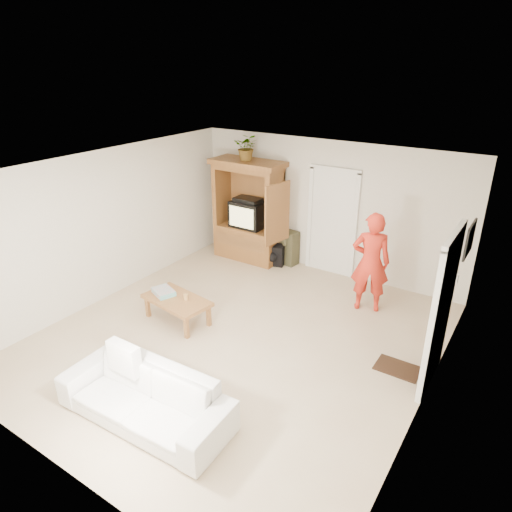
{
  "coord_description": "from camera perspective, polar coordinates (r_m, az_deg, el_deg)",
  "views": [
    {
      "loc": [
        3.48,
        -4.81,
        3.99
      ],
      "look_at": [
        -0.06,
        0.6,
        1.15
      ],
      "focal_mm": 32.0,
      "sensor_mm": 36.0,
      "label": 1
    }
  ],
  "objects": [
    {
      "name": "floor",
      "position": [
        7.15,
        -2.28,
        -10.2
      ],
      "size": [
        6.0,
        6.0,
        0.0
      ],
      "primitive_type": "plane",
      "color": "tan",
      "rests_on": "ground"
    },
    {
      "name": "ceiling",
      "position": [
        6.1,
        -2.68,
        10.52
      ],
      "size": [
        6.0,
        6.0,
        0.0
      ],
      "primitive_type": "plane",
      "rotation": [
        3.14,
        0.0,
        0.0
      ],
      "color": "white",
      "rests_on": "floor"
    },
    {
      "name": "wall_back",
      "position": [
        8.97,
        8.79,
        5.96
      ],
      "size": [
        5.5,
        0.0,
        5.5
      ],
      "primitive_type": "plane",
      "rotation": [
        1.57,
        0.0,
        0.0
      ],
      "color": "silver",
      "rests_on": "floor"
    },
    {
      "name": "wall_front",
      "position": [
        4.76,
        -24.53,
        -13.18
      ],
      "size": [
        5.5,
        0.0,
        5.5
      ],
      "primitive_type": "plane",
      "rotation": [
        -1.57,
        0.0,
        0.0
      ],
      "color": "silver",
      "rests_on": "floor"
    },
    {
      "name": "wall_left",
      "position": [
        8.32,
        -18.11,
        3.64
      ],
      "size": [
        0.0,
        6.0,
        6.0
      ],
      "primitive_type": "plane",
      "rotation": [
        1.57,
        0.0,
        1.57
      ],
      "color": "silver",
      "rests_on": "floor"
    },
    {
      "name": "wall_right",
      "position": [
        5.56,
        21.48,
        -7.04
      ],
      "size": [
        0.0,
        6.0,
        6.0
      ],
      "primitive_type": "plane",
      "rotation": [
        1.57,
        0.0,
        -1.57
      ],
      "color": "silver",
      "rests_on": "floor"
    },
    {
      "name": "armoire",
      "position": [
        9.54,
        -0.85,
        4.85
      ],
      "size": [
        1.82,
        1.14,
        2.1
      ],
      "color": "#98602F",
      "rests_on": "floor"
    },
    {
      "name": "door_back",
      "position": [
        8.97,
        9.47,
        4.04
      ],
      "size": [
        0.85,
        0.05,
        2.04
      ],
      "primitive_type": "cube",
      "color": "white",
      "rests_on": "floor"
    },
    {
      "name": "doorway_right",
      "position": [
        6.22,
        22.15,
        -6.75
      ],
      "size": [
        0.05,
        0.9,
        2.04
      ],
      "primitive_type": "cube",
      "color": "black",
      "rests_on": "floor"
    },
    {
      "name": "framed_picture",
      "position": [
        7.16,
        25.17,
        1.89
      ],
      "size": [
        0.03,
        0.6,
        0.48
      ],
      "primitive_type": "cube",
      "color": "black",
      "rests_on": "wall_right"
    },
    {
      "name": "doormat",
      "position": [
        6.82,
        17.29,
        -13.25
      ],
      "size": [
        0.6,
        0.4,
        0.02
      ],
      "primitive_type": "cube",
      "color": "#382316",
      "rests_on": "floor"
    },
    {
      "name": "plant",
      "position": [
        9.16,
        -1.15,
        13.45
      ],
      "size": [
        0.59,
        0.56,
        0.52
      ],
      "primitive_type": "imported",
      "rotation": [
        0.0,
        0.0,
        0.4
      ],
      "color": "#4C7238",
      "rests_on": "armoire"
    },
    {
      "name": "man",
      "position": [
        7.77,
        14.12,
        -0.77
      ],
      "size": [
        0.74,
        0.61,
        1.73
      ],
      "primitive_type": "imported",
      "rotation": [
        0.0,
        0.0,
        3.51
      ],
      "color": "red",
      "rests_on": "floor"
    },
    {
      "name": "sofa",
      "position": [
        5.76,
        -13.75,
        -16.75
      ],
      "size": [
        2.18,
        0.92,
        0.63
      ],
      "primitive_type": "imported",
      "rotation": [
        0.0,
        0.0,
        0.04
      ],
      "color": "silver",
      "rests_on": "floor"
    },
    {
      "name": "coffee_table",
      "position": [
        7.5,
        -9.86,
        -5.62
      ],
      "size": [
        1.19,
        0.76,
        0.42
      ],
      "rotation": [
        0.0,
        0.0,
        -0.14
      ],
      "color": "#A36A38",
      "rests_on": "floor"
    },
    {
      "name": "towel",
      "position": [
        7.63,
        -11.49,
        -4.4
      ],
      "size": [
        0.46,
        0.4,
        0.08
      ],
      "primitive_type": "cube",
      "rotation": [
        0.0,
        0.0,
        -0.38
      ],
      "color": "#FD5459",
      "rests_on": "coffee_table"
    },
    {
      "name": "candle",
      "position": [
        7.39,
        -8.78,
        -5.09
      ],
      "size": [
        0.08,
        0.08,
        0.1
      ],
      "primitive_type": "cylinder",
      "color": "tan",
      "rests_on": "coffee_table"
    },
    {
      "name": "backpack_black",
      "position": [
        9.4,
        2.39,
        0.08
      ],
      "size": [
        0.41,
        0.3,
        0.45
      ],
      "primitive_type": null,
      "rotation": [
        0.0,
        0.0,
        0.24
      ],
      "color": "black",
      "rests_on": "floor"
    },
    {
      "name": "backpack_olive",
      "position": [
        9.47,
        4.09,
        1.05
      ],
      "size": [
        0.41,
        0.33,
        0.71
      ],
      "primitive_type": null,
      "rotation": [
        0.0,
        0.0,
        -0.14
      ],
      "color": "#47442B",
      "rests_on": "floor"
    }
  ]
}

